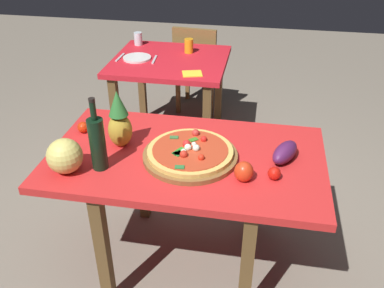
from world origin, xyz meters
name	(u,v)px	position (x,y,z in m)	size (l,w,h in m)	color
ground_plane	(187,260)	(0.00, 0.00, 0.00)	(10.00, 10.00, 0.00)	gray
display_table	(186,169)	(0.00, 0.00, 0.66)	(1.38, 0.81, 0.76)	brown
background_table	(170,73)	(-0.39, 1.33, 0.64)	(0.89, 0.81, 0.76)	brown
dining_chair	(197,64)	(-0.28, 1.96, 0.48)	(0.43, 0.43, 0.85)	brown
pizza_board	(190,156)	(0.03, -0.02, 0.77)	(0.47, 0.47, 0.03)	brown
pizza	(190,151)	(0.03, -0.02, 0.79)	(0.43, 0.43, 0.06)	#E2B759
wine_bottle	(97,143)	(-0.38, -0.18, 0.89)	(0.08, 0.08, 0.37)	black
pineapple_left	(119,122)	(-0.35, 0.03, 0.89)	(0.12, 0.12, 0.31)	#B5952D
melon	(65,156)	(-0.53, -0.24, 0.84)	(0.17, 0.17, 0.17)	#D9CA66
bell_pepper	(244,172)	(0.30, -0.16, 0.80)	(0.09, 0.09, 0.10)	red
eggplant	(285,152)	(0.49, 0.04, 0.80)	(0.20, 0.09, 0.09)	#531F50
tomato_beside_pepper	(83,127)	(-0.60, 0.12, 0.79)	(0.06, 0.06, 0.06)	red
tomato_by_bottle	(274,173)	(0.44, -0.13, 0.79)	(0.06, 0.06, 0.06)	red
drinking_glass_juice	(189,46)	(-0.27, 1.50, 0.81)	(0.07, 0.07, 0.11)	orange
drinking_glass_water	(138,39)	(-0.73, 1.62, 0.81)	(0.07, 0.07, 0.11)	silver
dinner_plate	(137,58)	(-0.64, 1.29, 0.76)	(0.22, 0.22, 0.02)	white
fork_utensil	(120,57)	(-0.78, 1.29, 0.76)	(0.02, 0.18, 0.01)	silver
knife_utensil	(154,60)	(-0.50, 1.29, 0.76)	(0.02, 0.18, 0.01)	silver
napkin_folded	(192,74)	(-0.16, 1.06, 0.76)	(0.14, 0.12, 0.01)	yellow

